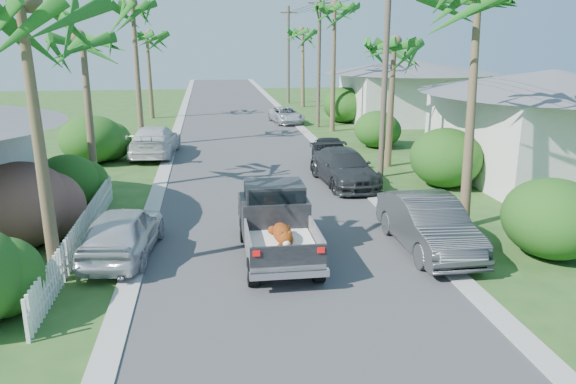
{
  "coord_description": "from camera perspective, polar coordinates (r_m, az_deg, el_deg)",
  "views": [
    {
      "loc": [
        -2.1,
        -11.12,
        6.17
      ],
      "look_at": [
        0.32,
        5.98,
        1.4
      ],
      "focal_mm": 35.0,
      "sensor_mm": 36.0,
      "label": 1
    }
  ],
  "objects": [
    {
      "name": "palm_l_c",
      "position": [
        33.39,
        -15.53,
        17.91
      ],
      "size": [
        4.4,
        4.4,
        9.2
      ],
      "color": "olive",
      "rests_on": "ground"
    },
    {
      "name": "house_right_far",
      "position": [
        43.99,
        12.23,
        9.82
      ],
      "size": [
        9.0,
        8.0,
        4.6
      ],
      "color": "silver",
      "rests_on": "ground"
    },
    {
      "name": "palm_l_a",
      "position": [
        14.72,
        -25.41,
        17.0
      ],
      "size": [
        4.4,
        4.4,
        8.2
      ],
      "color": "olive",
      "rests_on": "ground"
    },
    {
      "name": "shrub_l_b",
      "position": [
        18.69,
        -25.51,
        -1.21
      ],
      "size": [
        3.0,
        3.3,
        2.6
      ],
      "primitive_type": "ellipsoid",
      "color": "#A71745",
      "rests_on": "ground"
    },
    {
      "name": "parked_car_rd",
      "position": [
        41.95,
        -0.18,
        7.8
      ],
      "size": [
        2.47,
        4.44,
        1.18
      ],
      "primitive_type": "imported",
      "rotation": [
        0.0,
        0.0,
        0.13
      ],
      "color": "silver",
      "rests_on": "ground"
    },
    {
      "name": "shrub_l_c",
      "position": [
        22.38,
        -21.53,
        0.99
      ],
      "size": [
        2.4,
        2.64,
        2.0
      ],
      "primitive_type": "ellipsoid",
      "color": "#1C4914",
      "rests_on": "ground"
    },
    {
      "name": "shrub_r_c",
      "position": [
        32.96,
        9.03,
        6.32
      ],
      "size": [
        2.6,
        2.86,
        2.1
      ],
      "primitive_type": "ellipsoid",
      "color": "#1C4914",
      "rests_on": "ground"
    },
    {
      "name": "house_right_near",
      "position": [
        27.89,
        24.96,
        5.87
      ],
      "size": [
        8.0,
        9.0,
        4.8
      ],
      "color": "silver",
      "rests_on": "ground"
    },
    {
      "name": "road",
      "position": [
        36.7,
        -4.69,
        5.73
      ],
      "size": [
        8.0,
        100.0,
        0.02
      ],
      "primitive_type": "cube",
      "color": "#38383A",
      "rests_on": "ground"
    },
    {
      "name": "picket_fence",
      "position": [
        17.99,
        -20.19,
        -3.92
      ],
      "size": [
        0.1,
        11.0,
        1.0
      ],
      "primitive_type": "cube",
      "color": "white",
      "rests_on": "ground"
    },
    {
      "name": "shrub_l_d",
      "position": [
        30.12,
        -19.32,
        5.08
      ],
      "size": [
        3.2,
        3.52,
        2.4
      ],
      "primitive_type": "ellipsoid",
      "color": "#1C4914",
      "rests_on": "ground"
    },
    {
      "name": "parked_car_rm",
      "position": [
        24.34,
        5.69,
        2.46
      ],
      "size": [
        2.47,
        5.2,
        1.47
      ],
      "primitive_type": "imported",
      "rotation": [
        0.0,
        0.0,
        0.08
      ],
      "color": "#282B2D",
      "rests_on": "ground"
    },
    {
      "name": "utility_pole_d",
      "position": [
        54.69,
        0.04,
        13.8
      ],
      "size": [
        1.6,
        0.26,
        9.0
      ],
      "color": "brown",
      "rests_on": "ground"
    },
    {
      "name": "palm_r_c",
      "position": [
        38.08,
        4.78,
        18.31
      ],
      "size": [
        4.4,
        4.4,
        9.4
      ],
      "color": "olive",
      "rests_on": "ground"
    },
    {
      "name": "shrub_r_a",
      "position": [
        17.85,
        25.3,
        -2.42
      ],
      "size": [
        2.8,
        3.08,
        2.3
      ],
      "primitive_type": "ellipsoid",
      "color": "#1C4914",
      "rests_on": "ground"
    },
    {
      "name": "curb_right",
      "position": [
        37.19,
        1.97,
        5.93
      ],
      "size": [
        0.6,
        100.0,
        0.06
      ],
      "primitive_type": "cube",
      "color": "#A5A39E",
      "rests_on": "ground"
    },
    {
      "name": "parked_car_lf",
      "position": [
        30.98,
        -13.36,
        5.04
      ],
      "size": [
        2.64,
        5.66,
        1.6
      ],
      "primitive_type": "imported",
      "rotation": [
        0.0,
        0.0,
        3.07
      ],
      "color": "silver",
      "rests_on": "ground"
    },
    {
      "name": "utility_pole_c",
      "position": [
        39.9,
        3.15,
        13.17
      ],
      "size": [
        1.6,
        0.26,
        9.0
      ],
      "color": "brown",
      "rests_on": "ground"
    },
    {
      "name": "shrub_r_b",
      "position": [
        24.73,
        15.75,
        3.38
      ],
      "size": [
        3.0,
        3.3,
        2.5
      ],
      "primitive_type": "ellipsoid",
      "color": "#1C4914",
      "rests_on": "ground"
    },
    {
      "name": "palm_r_b",
      "position": [
        27.53,
        10.71,
        14.73
      ],
      "size": [
        4.4,
        4.4,
        7.2
      ],
      "color": "olive",
      "rests_on": "ground"
    },
    {
      "name": "parked_car_rf",
      "position": [
        27.65,
        4.35,
        4.0
      ],
      "size": [
        2.03,
        4.26,
        1.41
      ],
      "primitive_type": "imported",
      "rotation": [
        0.0,
        0.0,
        -0.09
      ],
      "color": "black",
      "rests_on": "ground"
    },
    {
      "name": "palm_r_d",
      "position": [
        51.84,
        1.55,
        16.07
      ],
      "size": [
        4.4,
        4.4,
        8.0
      ],
      "color": "olive",
      "rests_on": "ground"
    },
    {
      "name": "curb_left",
      "position": [
        36.7,
        -11.44,
        5.51
      ],
      "size": [
        0.6,
        100.0,
        0.06
      ],
      "primitive_type": "cube",
      "color": "#A5A39E",
      "rests_on": "ground"
    },
    {
      "name": "utility_pole_b",
      "position": [
        25.36,
        9.83,
        11.68
      ],
      "size": [
        1.6,
        0.26,
        9.0
      ],
      "color": "brown",
      "rests_on": "ground"
    },
    {
      "name": "shrub_r_d",
      "position": [
        42.62,
        5.77,
        8.81
      ],
      "size": [
        3.2,
        3.52,
        2.6
      ],
      "primitive_type": "ellipsoid",
      "color": "#1C4914",
      "rests_on": "ground"
    },
    {
      "name": "parked_car_rn",
      "position": [
        17.18,
        14.08,
        -3.24
      ],
      "size": [
        1.78,
        4.9,
        1.61
      ],
      "primitive_type": "imported",
      "rotation": [
        0.0,
        0.0,
        0.02
      ],
      "color": "#323638",
      "rests_on": "ground"
    },
    {
      "name": "ground",
      "position": [
        12.89,
        2.36,
        -13.17
      ],
      "size": [
        120.0,
        120.0,
        0.0
      ],
      "primitive_type": "plane",
      "color": "#274D1C",
      "rests_on": "ground"
    },
    {
      "name": "palm_l_d",
      "position": [
        45.33,
        -14.15,
        15.34
      ],
      "size": [
        4.4,
        4.4,
        7.7
      ],
      "color": "olive",
      "rests_on": "ground"
    },
    {
      "name": "palm_l_b",
      "position": [
        23.59,
        -20.23,
        14.48
      ],
      "size": [
        4.4,
        4.4,
        7.4
      ],
      "color": "olive",
      "rests_on": "ground"
    },
    {
      "name": "pickup_truck",
      "position": [
        16.43,
        -1.28,
        -2.86
      ],
      "size": [
        1.98,
        5.12,
        2.06
      ],
      "color": "black",
      "rests_on": "ground"
    },
    {
      "name": "parked_car_ln",
      "position": [
        16.88,
        -16.42,
        -3.95
      ],
      "size": [
        2.23,
        4.55,
        1.49
      ],
      "primitive_type": "imported",
      "rotation": [
        0.0,
        0.0,
        3.03
      ],
      "color": "silver",
      "rests_on": "ground"
    }
  ]
}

